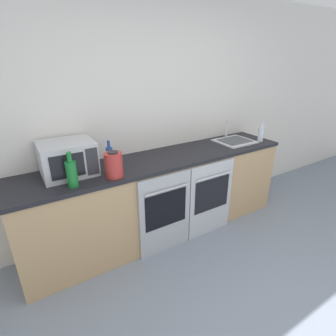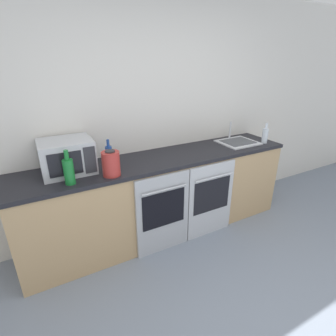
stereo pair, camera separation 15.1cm
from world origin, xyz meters
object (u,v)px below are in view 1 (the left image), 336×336
(bottle_clear, at_px, (261,134))
(microwave, at_px, (68,158))
(bottle_green, at_px, (72,173))
(bottle_blue, at_px, (110,155))
(oven_left, at_px, (165,214))
(oven_right, at_px, (211,199))
(sink, at_px, (234,141))
(kettle, at_px, (114,165))

(bottle_clear, bearing_deg, microwave, 174.26)
(bottle_green, height_order, bottle_blue, bottle_green)
(bottle_blue, bearing_deg, oven_left, -46.39)
(oven_left, distance_m, oven_right, 0.60)
(bottle_green, bearing_deg, bottle_blue, 34.10)
(microwave, distance_m, bottle_clear, 2.31)
(bottle_blue, distance_m, sink, 1.62)
(oven_right, height_order, microwave, microwave)
(oven_right, height_order, bottle_blue, bottle_blue)
(microwave, bearing_deg, oven_right, -15.94)
(oven_left, bearing_deg, bottle_clear, 6.18)
(bottle_clear, bearing_deg, kettle, -178.84)
(oven_right, bearing_deg, kettle, 173.29)
(oven_left, xyz_separation_m, bottle_clear, (1.51, 0.16, 0.58))
(microwave, bearing_deg, sink, -2.05)
(bottle_blue, bearing_deg, oven_right, -22.44)
(sink, bearing_deg, kettle, -173.24)
(bottle_green, relative_size, kettle, 1.28)
(oven_right, xyz_separation_m, bottle_blue, (-0.99, 0.41, 0.58))
(oven_right, bearing_deg, microwave, 164.06)
(oven_right, height_order, sink, sink)
(oven_left, height_order, oven_right, same)
(oven_right, distance_m, bottle_clear, 1.10)
(microwave, xyz_separation_m, kettle, (0.33, -0.27, -0.04))
(microwave, distance_m, bottle_green, 0.28)
(bottle_clear, height_order, kettle, bottle_clear)
(bottle_clear, xyz_separation_m, bottle_blue, (-1.90, 0.24, -0.00))
(microwave, xyz_separation_m, sink, (2.01, -0.07, -0.14))
(oven_left, height_order, kettle, kettle)
(oven_left, xyz_separation_m, sink, (1.22, 0.32, 0.50))
(microwave, height_order, sink, microwave)
(oven_right, xyz_separation_m, kettle, (-1.05, 0.12, 0.60))
(oven_right, height_order, bottle_green, bottle_green)
(bottle_green, bearing_deg, bottle_clear, 1.08)
(microwave, relative_size, kettle, 1.97)
(microwave, relative_size, bottle_clear, 1.84)
(oven_right, height_order, kettle, kettle)
(bottle_clear, xyz_separation_m, sink, (-0.29, 0.16, -0.08))
(bottle_green, distance_m, bottle_blue, 0.51)
(oven_left, distance_m, microwave, 1.08)
(kettle, bearing_deg, sink, 6.76)
(oven_right, bearing_deg, bottle_green, 175.15)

